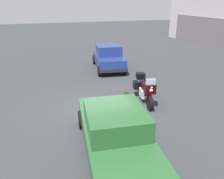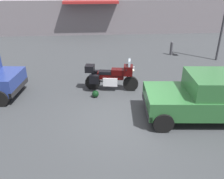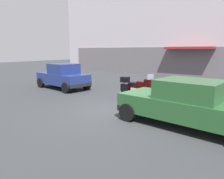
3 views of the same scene
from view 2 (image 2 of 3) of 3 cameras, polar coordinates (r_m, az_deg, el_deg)
The scene contains 5 objects.
ground_plane at distance 7.96m, azimuth 3.96°, elevation -7.20°, with size 80.00×80.00×0.00m, color #2D3033.
motorcycle at distance 9.73m, azimuth -0.38°, elevation 3.26°, with size 2.25×0.94×1.36m.
helmet at distance 9.32m, azimuth -4.11°, elevation -1.09°, with size 0.28×0.28×0.28m, color black.
car_sedan_far at distance 8.38m, azimuth 23.90°, elevation -1.64°, with size 4.68×2.27×1.56m.
bollard_curbside at distance 15.15m, azimuth 14.40°, elevation 9.91°, with size 0.16×0.16×0.85m.
Camera 2 is at (-1.09, -6.63, 4.27)m, focal length 37.16 mm.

